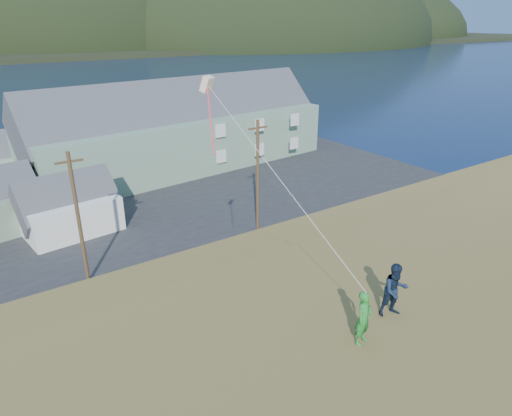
{
  "coord_description": "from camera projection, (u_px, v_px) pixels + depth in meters",
  "views": [
    {
      "loc": [
        -7.52,
        -25.56,
        15.88
      ],
      "look_at": [
        2.01,
        -11.54,
        8.8
      ],
      "focal_mm": 32.0,
      "sensor_mm": 36.0,
      "label": 1
    }
  ],
  "objects": [
    {
      "name": "ground",
      "position": [
        130.0,
        283.0,
        29.52
      ],
      "size": [
        900.0,
        900.0,
        0.0
      ],
      "primitive_type": "plane",
      "color": "#0A1638",
      "rests_on": "ground"
    },
    {
      "name": "grass_strip",
      "position": [
        142.0,
        297.0,
        27.98
      ],
      "size": [
        110.0,
        8.0,
        0.1
      ],
      "primitive_type": "cube",
      "color": "#4C3D19",
      "rests_on": "ground"
    },
    {
      "name": "waterfront_lot",
      "position": [
        66.0,
        202.0,
        42.47
      ],
      "size": [
        72.0,
        36.0,
        0.12
      ],
      "primitive_type": "cube",
      "color": "#28282B",
      "rests_on": "ground"
    },
    {
      "name": "far_hills",
      "position": [
        19.0,
        44.0,
        260.37
      ],
      "size": [
        760.0,
        265.0,
        143.0
      ],
      "color": "black",
      "rests_on": "ground"
    },
    {
      "name": "lodge",
      "position": [
        183.0,
        128.0,
        50.7
      ],
      "size": [
        34.76,
        12.73,
        11.96
      ],
      "rotation": [
        0.0,
        0.0,
        0.1
      ],
      "color": "gray",
      "rests_on": "waterfront_lot"
    },
    {
      "name": "shed_white",
      "position": [
        69.0,
        206.0,
        35.69
      ],
      "size": [
        7.81,
        5.62,
        5.82
      ],
      "rotation": [
        0.0,
        0.0,
        0.11
      ],
      "color": "white",
      "rests_on": "waterfront_lot"
    },
    {
      "name": "utility_poles",
      "position": [
        62.0,
        222.0,
        27.27
      ],
      "size": [
        29.21,
        0.24,
        9.14
      ],
      "color": "#47331E",
      "rests_on": "waterfront_lot"
    },
    {
      "name": "kite_flyer_green",
      "position": [
        364.0,
        318.0,
        12.89
      ],
      "size": [
        0.69,
        0.55,
        1.67
      ],
      "primitive_type": "imported",
      "rotation": [
        0.0,
        0.0,
        0.27
      ],
      "color": "#23812C",
      "rests_on": "hillside"
    },
    {
      "name": "kite_flyer_navy",
      "position": [
        395.0,
        290.0,
        14.11
      ],
      "size": [
        1.04,
        0.92,
        1.78
      ],
      "primitive_type": "imported",
      "rotation": [
        0.0,
        0.0,
        -0.34
      ],
      "color": "#132036",
      "rests_on": "hillside"
    },
    {
      "name": "kite_rig",
      "position": [
        209.0,
        92.0,
        16.07
      ],
      "size": [
        0.93,
        4.15,
        9.09
      ],
      "color": "beige",
      "rests_on": "ground"
    }
  ]
}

